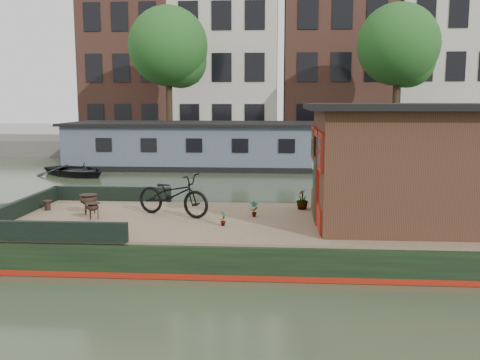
# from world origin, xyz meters

# --- Properties ---
(ground) EXTENTS (120.00, 120.00, 0.00)m
(ground) POSITION_xyz_m (0.00, 0.00, 0.00)
(ground) COLOR #324028
(ground) RESTS_ON ground
(houseboat_hull) EXTENTS (14.01, 4.02, 0.60)m
(houseboat_hull) POSITION_xyz_m (-1.33, 0.00, 0.27)
(houseboat_hull) COLOR black
(houseboat_hull) RESTS_ON ground
(houseboat_deck) EXTENTS (11.80, 3.80, 0.05)m
(houseboat_deck) POSITION_xyz_m (0.00, 0.00, 0.62)
(houseboat_deck) COLOR #896D54
(houseboat_deck) RESTS_ON houseboat_hull
(bow_bulwark) EXTENTS (3.00, 4.00, 0.35)m
(bow_bulwark) POSITION_xyz_m (-5.07, 0.00, 0.82)
(bow_bulwark) COLOR black
(bow_bulwark) RESTS_ON houseboat_deck
(cabin) EXTENTS (4.00, 3.50, 2.42)m
(cabin) POSITION_xyz_m (2.19, 0.00, 1.88)
(cabin) COLOR #331D14
(cabin) RESTS_ON houseboat_deck
(bicycle) EXTENTS (1.87, 1.25, 0.93)m
(bicycle) POSITION_xyz_m (-2.63, 0.31, 1.11)
(bicycle) COLOR black
(bicycle) RESTS_ON houseboat_deck
(potted_plant_a) EXTENTS (0.21, 0.18, 0.34)m
(potted_plant_a) POSITION_xyz_m (-0.87, 0.32, 0.82)
(potted_plant_a) COLOR brown
(potted_plant_a) RESTS_ON houseboat_deck
(potted_plant_d) EXTENTS (0.27, 0.27, 0.48)m
(potted_plant_d) POSITION_xyz_m (0.20, 1.21, 0.89)
(potted_plant_d) COLOR brown
(potted_plant_d) RESTS_ON houseboat_deck
(potted_plant_e) EXTENTS (0.15, 0.19, 0.33)m
(potted_plant_e) POSITION_xyz_m (-1.45, -0.57, 0.81)
(potted_plant_e) COLOR maroon
(potted_plant_e) RESTS_ON houseboat_deck
(brazier_front) EXTENTS (0.40, 0.40, 0.35)m
(brazier_front) POSITION_xyz_m (-4.24, -0.18, 0.83)
(brazier_front) COLOR black
(brazier_front) RESTS_ON houseboat_deck
(brazier_rear) EXTENTS (0.42, 0.42, 0.43)m
(brazier_rear) POSITION_xyz_m (-4.54, 0.39, 0.87)
(brazier_rear) COLOR black
(brazier_rear) RESTS_ON houseboat_deck
(bollard_port) EXTENTS (0.20, 0.20, 0.22)m
(bollard_port) POSITION_xyz_m (-5.60, 0.68, 0.76)
(bollard_port) COLOR black
(bollard_port) RESTS_ON houseboat_deck
(bollard_stbd) EXTENTS (0.18, 0.18, 0.20)m
(bollard_stbd) POSITION_xyz_m (-4.37, -1.63, 0.75)
(bollard_stbd) COLOR black
(bollard_stbd) RESTS_ON houseboat_deck
(dinghy) EXTENTS (4.06, 3.78, 0.68)m
(dinghy) POSITION_xyz_m (-8.83, 10.75, 0.34)
(dinghy) COLOR black
(dinghy) RESTS_ON ground
(far_houseboat) EXTENTS (20.40, 4.40, 2.11)m
(far_houseboat) POSITION_xyz_m (0.00, 14.00, 0.97)
(far_houseboat) COLOR #46545D
(far_houseboat) RESTS_ON ground
(quay) EXTENTS (60.00, 6.00, 0.90)m
(quay) POSITION_xyz_m (0.00, 20.50, 0.45)
(quay) COLOR #47443F
(quay) RESTS_ON ground
(townhouse_row) EXTENTS (27.25, 8.00, 16.50)m
(townhouse_row) POSITION_xyz_m (0.15, 27.50, 7.90)
(townhouse_row) COLOR brown
(townhouse_row) RESTS_ON ground
(tree_left) EXTENTS (4.40, 4.40, 7.40)m
(tree_left) POSITION_xyz_m (-6.36, 19.07, 5.89)
(tree_left) COLOR #332316
(tree_left) RESTS_ON quay
(tree_right) EXTENTS (4.40, 4.40, 7.40)m
(tree_right) POSITION_xyz_m (6.14, 19.07, 5.89)
(tree_right) COLOR #332316
(tree_right) RESTS_ON quay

